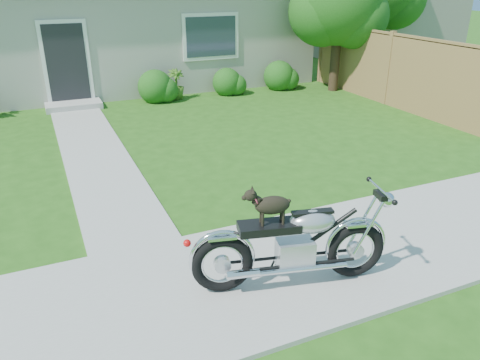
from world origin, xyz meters
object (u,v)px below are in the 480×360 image
(tree_near, at_px, (344,5))
(motorcycle_with_dog, at_px, (295,243))
(fence, at_px, (389,69))
(house, at_px, (103,12))
(potted_plant_right, at_px, (176,84))

(tree_near, relative_size, motorcycle_with_dog, 1.73)
(fence, distance_m, tree_near, 2.40)
(house, distance_m, tree_near, 7.48)
(fence, relative_size, potted_plant_right, 7.93)
(tree_near, bearing_deg, fence, -82.40)
(potted_plant_right, bearing_deg, house, 110.13)
(house, height_order, motorcycle_with_dog, house)
(fence, xyz_separation_m, potted_plant_right, (-5.04, 2.80, -0.52))
(house, bearing_deg, tree_near, -35.88)
(fence, relative_size, tree_near, 1.74)
(fence, height_order, tree_near, tree_near)
(tree_near, distance_m, motorcycle_with_dog, 10.24)
(tree_near, xyz_separation_m, motorcycle_with_dog, (-6.12, -7.99, -1.88))
(motorcycle_with_dog, bearing_deg, fence, 57.01)
(house, height_order, fence, house)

